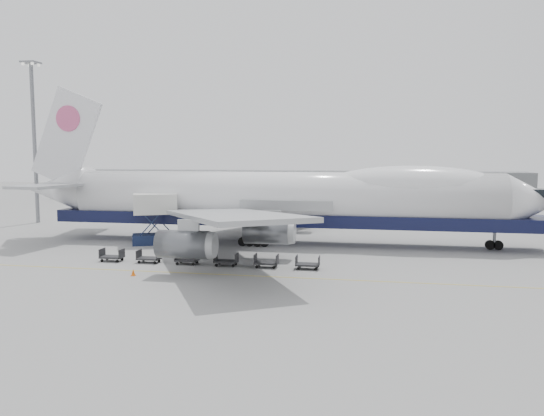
# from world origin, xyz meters

# --- Properties ---
(ground) EXTENTS (260.00, 260.00, 0.00)m
(ground) POSITION_xyz_m (0.00, 0.00, 0.00)
(ground) COLOR gray
(ground) RESTS_ON ground
(apron_line) EXTENTS (60.00, 0.15, 0.01)m
(apron_line) POSITION_xyz_m (0.00, -6.00, 0.01)
(apron_line) COLOR gold
(apron_line) RESTS_ON ground
(hangar) EXTENTS (110.00, 8.00, 7.00)m
(hangar) POSITION_xyz_m (-10.00, 70.00, 3.50)
(hangar) COLOR slate
(hangar) RESTS_ON ground
(floodlight_mast) EXTENTS (2.40, 2.40, 25.43)m
(floodlight_mast) POSITION_xyz_m (-42.00, 24.00, 14.27)
(floodlight_mast) COLOR slate
(floodlight_mast) RESTS_ON ground
(airliner) EXTENTS (67.00, 55.30, 19.98)m
(airliner) POSITION_xyz_m (0.64, 12.00, 5.62)
(airliner) COLOR white
(airliner) RESTS_ON ground
(catering_truck) EXTENTS (6.23, 5.34, 6.24)m
(catering_truck) POSITION_xyz_m (-15.25, 8.52, 3.46)
(catering_truck) COLOR #162143
(catering_truck) RESTS_ON ground
(traffic_cone) EXTENTS (0.42, 0.42, 0.62)m
(traffic_cone) POSITION_xyz_m (-10.58, -7.90, 0.30)
(traffic_cone) COLOR orange
(traffic_cone) RESTS_ON ground
(dolly_0) EXTENTS (2.30, 1.35, 1.30)m
(dolly_0) POSITION_xyz_m (-15.60, -2.24, 0.53)
(dolly_0) COLOR #2D2D30
(dolly_0) RESTS_ON ground
(dolly_1) EXTENTS (2.30, 1.35, 1.30)m
(dolly_1) POSITION_xyz_m (-11.50, -2.24, 0.53)
(dolly_1) COLOR #2D2D30
(dolly_1) RESTS_ON ground
(dolly_2) EXTENTS (2.30, 1.35, 1.30)m
(dolly_2) POSITION_xyz_m (-7.41, -2.24, 0.53)
(dolly_2) COLOR #2D2D30
(dolly_2) RESTS_ON ground
(dolly_3) EXTENTS (2.30, 1.35, 1.30)m
(dolly_3) POSITION_xyz_m (-3.32, -2.24, 0.53)
(dolly_3) COLOR #2D2D30
(dolly_3) RESTS_ON ground
(dolly_4) EXTENTS (2.30, 1.35, 1.30)m
(dolly_4) POSITION_xyz_m (0.77, -2.24, 0.53)
(dolly_4) COLOR #2D2D30
(dolly_4) RESTS_ON ground
(dolly_5) EXTENTS (2.30, 1.35, 1.30)m
(dolly_5) POSITION_xyz_m (4.87, -2.24, 0.53)
(dolly_5) COLOR #2D2D30
(dolly_5) RESTS_ON ground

